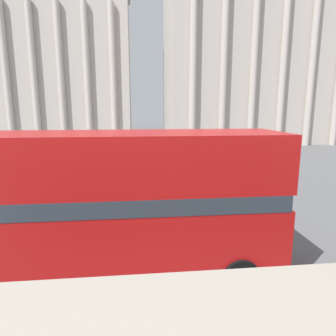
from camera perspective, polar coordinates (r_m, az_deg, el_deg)
name	(u,v)px	position (r m, az deg, el deg)	size (l,w,h in m)	color
double_decker_bus	(98,201)	(8.76, -13.13, -6.17)	(10.47, 2.68, 4.36)	black
plaza_building_left	(57,65)	(54.78, -20.36, 17.87)	(24.10, 13.08, 23.88)	#BCB2A8
plaza_building_right	(249,60)	(49.52, 15.21, 19.15)	(25.38, 14.47, 24.23)	#BCB2A8
traffic_light_near	(172,174)	(13.06, 0.81, -1.09)	(0.42, 0.24, 3.35)	black
traffic_light_mid	(164,154)	(19.25, -0.86, 2.76)	(0.42, 0.24, 3.27)	black
car_white	(127,160)	(25.68, -7.73, 1.52)	(4.20, 1.93, 1.35)	black
car_maroon	(173,150)	(31.68, 0.87, 3.47)	(4.20, 1.93, 1.35)	black
pedestrian_red	(36,164)	(24.43, -23.79, 0.76)	(0.32, 0.32, 1.66)	#282B33
pedestrian_white	(111,169)	(21.04, -10.82, -0.13)	(0.32, 0.32, 1.61)	#282B33
pedestrian_olive	(215,163)	(22.55, 8.94, 1.00)	(0.32, 0.32, 1.79)	#282B33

